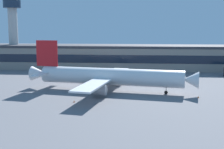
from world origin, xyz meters
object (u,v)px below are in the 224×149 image
object	(u,v)px
airliner	(108,77)
crew_van	(78,72)
traffic_cone_1	(74,101)
control_tower	(13,24)
traffic_cone_0	(198,97)

from	to	relation	value
airliner	crew_van	bearing A→B (deg)	116.45
airliner	traffic_cone_1	xyz separation A→B (m)	(-8.01, -16.79, -4.61)
traffic_cone_1	crew_van	bearing A→B (deg)	100.10
control_tower	traffic_cone_1	distance (m)	91.62
control_tower	traffic_cone_1	size ratio (longest dim) A/B	65.13
crew_van	traffic_cone_0	world-z (taller)	crew_van
airliner	crew_van	xyz separation A→B (m)	(-17.13, 34.43, -3.44)
crew_van	traffic_cone_1	bearing A→B (deg)	-79.90
traffic_cone_1	airliner	bearing A→B (deg)	64.51
control_tower	crew_van	distance (m)	50.33
control_tower	crew_van	bearing A→B (deg)	-30.76
airliner	traffic_cone_1	world-z (taller)	airliner
traffic_cone_0	traffic_cone_1	bearing A→B (deg)	-166.29
control_tower	traffic_cone_0	size ratio (longest dim) A/B	62.29
control_tower	crew_van	world-z (taller)	control_tower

